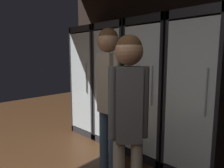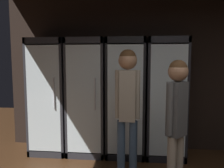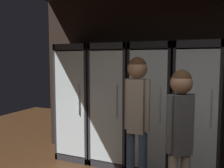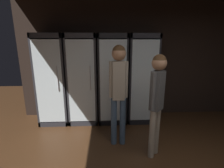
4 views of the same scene
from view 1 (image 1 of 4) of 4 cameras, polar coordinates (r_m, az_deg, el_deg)
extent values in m
cube|color=#2B2B30|center=(3.95, -2.22, 1.23)|extent=(0.62, 0.04, 1.95)
cube|color=#2B2B30|center=(3.99, -8.04, 1.22)|extent=(0.04, 0.60, 1.95)
cube|color=#2B2B30|center=(3.55, -2.29, 0.46)|extent=(0.04, 0.60, 1.95)
cube|color=#2B2B30|center=(3.77, -5.52, 14.95)|extent=(0.62, 0.60, 0.10)
cube|color=#2B2B30|center=(3.99, -5.15, -12.42)|extent=(0.62, 0.60, 0.10)
cube|color=white|center=(3.93, -2.54, 1.20)|extent=(0.54, 0.02, 1.71)
cube|color=silver|center=(3.59, -8.88, 0.44)|extent=(0.54, 0.02, 1.71)
cylinder|color=#B2B2B7|center=(3.41, -7.37, 1.74)|extent=(0.02, 0.02, 0.50)
cube|color=silver|center=(3.96, -5.17, -11.47)|extent=(0.52, 0.52, 0.02)
cylinder|color=#9EAD99|center=(4.09, -6.66, -9.38)|extent=(0.07, 0.07, 0.19)
cylinder|color=#9EAD99|center=(4.05, -6.69, -7.59)|extent=(0.02, 0.02, 0.08)
cylinder|color=#B2332D|center=(4.09, -6.65, -9.65)|extent=(0.08, 0.08, 0.07)
cylinder|color=#9EAD99|center=(3.99, -5.34, -9.63)|extent=(0.06, 0.06, 0.21)
cylinder|color=#9EAD99|center=(3.95, -5.37, -7.50)|extent=(0.02, 0.02, 0.10)
cylinder|color=#2D2D33|center=(3.99, -5.34, -9.71)|extent=(0.06, 0.06, 0.06)
cylinder|color=brown|center=(3.88, -4.47, -9.92)|extent=(0.07, 0.07, 0.24)
cylinder|color=brown|center=(3.83, -4.49, -7.71)|extent=(0.02, 0.02, 0.07)
cylinder|color=white|center=(3.88, -4.46, -10.04)|extent=(0.07, 0.07, 0.09)
cylinder|color=brown|center=(3.77, -3.89, -10.74)|extent=(0.06, 0.06, 0.20)
cylinder|color=brown|center=(3.72, -3.91, -8.55)|extent=(0.02, 0.02, 0.10)
cylinder|color=#B2332D|center=(3.77, -3.89, -10.80)|extent=(0.07, 0.07, 0.06)
cube|color=silver|center=(3.84, -5.25, -5.50)|extent=(0.52, 0.52, 0.02)
cylinder|color=brown|center=(3.96, -6.88, -3.32)|extent=(0.07, 0.07, 0.23)
cylinder|color=brown|center=(3.93, -6.91, -1.18)|extent=(0.03, 0.03, 0.07)
cylinder|color=tan|center=(3.96, -6.87, -3.58)|extent=(0.08, 0.08, 0.08)
cylinder|color=#336B38|center=(3.83, -5.09, -3.77)|extent=(0.07, 0.07, 0.22)
cylinder|color=#336B38|center=(3.80, -5.12, -1.73)|extent=(0.02, 0.02, 0.06)
cylinder|color=#B2332D|center=(3.83, -5.09, -3.92)|extent=(0.07, 0.07, 0.08)
cylinder|color=#9EAD99|center=(3.67, -3.81, -4.49)|extent=(0.08, 0.08, 0.19)
cylinder|color=#9EAD99|center=(3.64, -3.83, -2.44)|extent=(0.03, 0.03, 0.08)
cylinder|color=white|center=(3.67, -3.81, -4.59)|extent=(0.08, 0.08, 0.05)
cube|color=silver|center=(3.77, -5.33, 0.79)|extent=(0.52, 0.52, 0.02)
cylinder|color=black|center=(3.93, -6.63, 2.91)|extent=(0.07, 0.07, 0.23)
cylinder|color=black|center=(3.92, -6.67, 5.19)|extent=(0.03, 0.03, 0.08)
cylinder|color=tan|center=(3.93, -6.63, 2.67)|extent=(0.07, 0.07, 0.08)
cylinder|color=brown|center=(3.78, -6.36, 2.43)|extent=(0.06, 0.06, 0.20)
cylinder|color=brown|center=(3.76, -6.39, 4.52)|extent=(0.02, 0.02, 0.08)
cylinder|color=tan|center=(3.77, -6.36, 2.47)|extent=(0.06, 0.06, 0.06)
cylinder|color=#336B38|center=(3.71, -4.90, 2.38)|extent=(0.06, 0.06, 0.20)
cylinder|color=#336B38|center=(3.70, -4.92, 4.69)|extent=(0.02, 0.02, 0.10)
cylinder|color=tan|center=(3.71, -4.89, 2.23)|extent=(0.06, 0.06, 0.08)
cylinder|color=#9EAD99|center=(3.58, -3.73, 2.41)|extent=(0.07, 0.07, 0.23)
cylinder|color=#9EAD99|center=(3.57, -3.75, 4.76)|extent=(0.02, 0.02, 0.06)
cylinder|color=#B2332D|center=(3.59, -3.72, 1.87)|extent=(0.07, 0.07, 0.07)
cube|color=silver|center=(3.74, -5.41, 7.25)|extent=(0.52, 0.52, 0.02)
cylinder|color=#336B38|center=(3.85, -7.35, 8.74)|extent=(0.07, 0.07, 0.18)
cylinder|color=#336B38|center=(3.86, -7.39, 10.72)|extent=(0.02, 0.02, 0.08)
cylinder|color=white|center=(3.85, -7.34, 8.33)|extent=(0.07, 0.07, 0.07)
cylinder|color=brown|center=(3.77, -4.98, 8.97)|extent=(0.07, 0.07, 0.21)
cylinder|color=brown|center=(3.77, -5.01, 11.14)|extent=(0.02, 0.02, 0.08)
cylinder|color=tan|center=(3.77, -4.98, 8.61)|extent=(0.07, 0.07, 0.08)
cylinder|color=brown|center=(3.63, -3.37, 9.04)|extent=(0.07, 0.07, 0.21)
cylinder|color=brown|center=(3.63, -3.39, 11.39)|extent=(0.03, 0.03, 0.09)
cylinder|color=white|center=(3.63, -3.37, 8.75)|extent=(0.07, 0.07, 0.06)
cube|color=#2B2B30|center=(3.52, 5.09, 0.36)|extent=(0.62, 0.04, 1.95)
cube|color=#2B2B30|center=(3.50, -1.51, 0.36)|extent=(0.04, 0.60, 1.95)
cube|color=#2B2B30|center=(3.12, 5.96, -0.63)|extent=(0.04, 0.60, 1.95)
cube|color=#2B2B30|center=(3.30, 2.09, 15.96)|extent=(0.62, 0.60, 0.10)
cube|color=#2B2B30|center=(3.55, 1.93, -15.01)|extent=(0.62, 0.60, 0.10)
cube|color=white|center=(3.49, 4.78, 0.31)|extent=(0.54, 0.02, 1.71)
cube|color=silver|center=(3.10, -1.62, -0.66)|extent=(0.54, 0.02, 1.71)
cylinder|color=#B2B2B7|center=(2.94, 0.55, 0.79)|extent=(0.02, 0.02, 0.50)
cube|color=silver|center=(3.53, 1.94, -13.96)|extent=(0.52, 0.52, 0.02)
cylinder|color=gray|center=(3.56, 0.12, -11.94)|extent=(0.07, 0.07, 0.19)
cylinder|color=gray|center=(3.51, 0.12, -9.81)|extent=(0.02, 0.02, 0.08)
cylinder|color=#B2332D|center=(3.56, 0.12, -11.91)|extent=(0.07, 0.07, 0.08)
cylinder|color=#9EAD99|center=(3.42, 3.86, -12.64)|extent=(0.08, 0.08, 0.21)
cylinder|color=#9EAD99|center=(3.38, 3.88, -10.46)|extent=(0.02, 0.02, 0.06)
cylinder|color=white|center=(3.43, 3.86, -13.03)|extent=(0.08, 0.08, 0.08)
cube|color=silver|center=(3.36, 1.98, -4.98)|extent=(0.52, 0.52, 0.02)
cylinder|color=#336B38|center=(3.45, -0.93, -2.95)|extent=(0.06, 0.06, 0.18)
cylinder|color=#336B38|center=(3.43, -0.93, -0.82)|extent=(0.02, 0.02, 0.08)
cylinder|color=beige|center=(3.45, -0.93, -2.84)|extent=(0.07, 0.07, 0.05)
cylinder|color=#194723|center=(3.38, 1.09, -2.79)|extent=(0.07, 0.07, 0.22)
cylinder|color=#194723|center=(3.36, 1.10, -0.20)|extent=(0.02, 0.02, 0.08)
cylinder|color=#2D2D33|center=(3.38, 1.09, -2.85)|extent=(0.07, 0.07, 0.09)
cylinder|color=#194723|center=(3.28, 2.77, -3.37)|extent=(0.07, 0.07, 0.20)
cylinder|color=#194723|center=(3.26, 2.79, -0.85)|extent=(0.02, 0.02, 0.09)
cylinder|color=tan|center=(3.29, 2.77, -3.49)|extent=(0.07, 0.07, 0.07)
cylinder|color=#9EAD99|center=(3.19, 4.25, -3.85)|extent=(0.07, 0.07, 0.18)
cylinder|color=#9EAD99|center=(3.16, 4.28, -1.42)|extent=(0.03, 0.03, 0.09)
cylinder|color=#2D2D33|center=(3.19, 4.25, -3.98)|extent=(0.07, 0.07, 0.07)
cube|color=silver|center=(3.28, 2.03, 4.71)|extent=(0.52, 0.52, 0.02)
cylinder|color=brown|center=(3.42, -0.05, 6.58)|extent=(0.07, 0.07, 0.19)
cylinder|color=brown|center=(3.42, -0.05, 8.97)|extent=(0.03, 0.03, 0.10)
cylinder|color=#2D2D33|center=(3.42, -0.05, 6.47)|extent=(0.07, 0.07, 0.08)
cylinder|color=#194723|center=(3.35, 1.76, 6.86)|extent=(0.08, 0.08, 0.23)
cylinder|color=#194723|center=(3.35, 1.77, 9.59)|extent=(0.03, 0.03, 0.09)
cylinder|color=#2D2D33|center=(3.35, 1.76, 6.66)|extent=(0.08, 0.08, 0.09)
cylinder|color=black|center=(3.26, 3.29, 6.71)|extent=(0.07, 0.07, 0.21)
cylinder|color=black|center=(3.26, 3.31, 9.18)|extent=(0.02, 0.02, 0.07)
cylinder|color=beige|center=(3.26, 3.30, 6.86)|extent=(0.07, 0.07, 0.08)
cylinder|color=#194723|center=(3.18, 5.39, 6.61)|extent=(0.07, 0.07, 0.21)
cylinder|color=#194723|center=(3.18, 5.42, 9.14)|extent=(0.02, 0.02, 0.07)
cylinder|color=beige|center=(3.18, 5.39, 6.61)|extent=(0.07, 0.07, 0.07)
cube|color=black|center=(3.15, 14.29, -0.75)|extent=(0.62, 0.04, 1.95)
cube|color=black|center=(3.08, 6.97, -0.76)|extent=(0.04, 0.60, 1.95)
cube|color=black|center=(2.77, 16.56, -2.02)|extent=(0.04, 0.60, 1.95)
cube|color=black|center=(2.91, 12.04, 16.87)|extent=(0.62, 0.60, 0.10)
cube|color=black|center=(3.19, 11.03, -17.93)|extent=(0.62, 0.60, 0.10)
cube|color=white|center=(3.13, 14.01, -0.81)|extent=(0.54, 0.02, 1.71)
cube|color=silver|center=(2.68, 8.12, -2.11)|extent=(0.54, 0.02, 1.71)
cylinder|color=#B2B2B7|center=(2.54, 11.23, -0.51)|extent=(0.02, 0.02, 0.50)
cube|color=silver|center=(3.16, 11.06, -16.79)|extent=(0.52, 0.52, 0.02)
cylinder|color=#336B38|center=(3.25, 8.40, -13.98)|extent=(0.06, 0.06, 0.20)
cylinder|color=#336B38|center=(3.21, 8.45, -11.76)|extent=(0.02, 0.02, 0.07)
cylinder|color=tan|center=(3.26, 8.39, -14.39)|extent=(0.07, 0.07, 0.05)
cylinder|color=#336B38|center=(3.12, 9.64, -14.73)|extent=(0.07, 0.07, 0.22)
cylinder|color=#336B38|center=(3.06, 9.71, -11.98)|extent=(0.02, 0.02, 0.10)
cylinder|color=white|center=(3.13, 9.64, -14.92)|extent=(0.07, 0.07, 0.06)
cylinder|color=#336B38|center=(3.08, 12.29, -15.35)|extent=(0.08, 0.08, 0.20)
cylinder|color=#336B38|center=(3.03, 12.37, -12.84)|extent=(0.03, 0.03, 0.09)
cylinder|color=#2D2D33|center=(3.09, 12.29, -15.41)|extent=(0.08, 0.08, 0.05)
cylinder|color=brown|center=(3.01, 13.97, -15.59)|extent=(0.07, 0.07, 0.24)
cylinder|color=brown|center=(2.95, 14.08, -12.60)|extent=(0.02, 0.02, 0.10)
cylinder|color=beige|center=(3.01, 13.96, -15.71)|extent=(0.08, 0.08, 0.08)
cube|color=silver|center=(2.97, 11.36, -6.84)|extent=(0.52, 0.52, 0.02)
cylinder|color=#194723|center=(2.99, 9.10, -4.36)|extent=(0.08, 0.08, 0.22)
cylinder|color=#194723|center=(2.96, 9.17, -1.38)|extent=(0.03, 0.03, 0.09)
cylinder|color=#2D2D33|center=(3.00, 9.10, -4.78)|extent=(0.08, 0.08, 0.08)
cylinder|color=black|center=(2.90, 13.65, -5.05)|extent=(0.07, 0.07, 0.20)
cylinder|color=black|center=(2.87, 13.74, -2.33)|extent=(0.02, 0.02, 0.08)
cylinder|color=beige|center=(2.91, 13.63, -5.42)|extent=(0.07, 0.07, 0.07)
cube|color=silver|center=(2.88, 11.66, 4.09)|extent=(0.52, 0.52, 0.02)
cylinder|color=#9EAD99|center=(2.99, 8.69, 6.65)|extent=(0.06, 0.06, 0.23)
cylinder|color=#9EAD99|center=(2.99, 8.75, 9.49)|extent=(0.02, 0.02, 0.07)
cylinder|color=tan|center=(2.99, 8.69, 6.48)|extent=(0.06, 0.06, 0.09)
cylinder|color=black|center=(2.89, 10.10, 6.41)|extent=(0.08, 0.08, 0.21)
cylinder|color=black|center=(2.89, 10.18, 9.46)|extent=(0.03, 0.03, 0.10)
cylinder|color=white|center=(2.89, 10.09, 5.94)|extent=(0.08, 0.08, 0.07)
cylinder|color=#9EAD99|center=(2.88, 13.09, 6.35)|extent=(0.08, 0.08, 0.22)
cylinder|color=#9EAD99|center=(2.88, 13.19, 9.40)|extent=(0.03, 0.03, 0.09)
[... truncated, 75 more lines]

